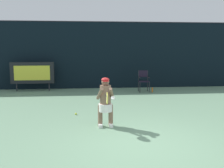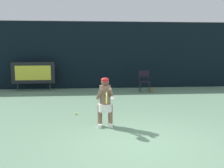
{
  "view_description": "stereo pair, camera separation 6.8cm",
  "coord_description": "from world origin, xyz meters",
  "px_view_note": "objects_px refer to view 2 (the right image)",
  "views": [
    {
      "loc": [
        -1.24,
        -5.53,
        2.23
      ],
      "look_at": [
        -0.45,
        2.69,
        1.05
      ],
      "focal_mm": 40.67,
      "sensor_mm": 36.0,
      "label": 1
    },
    {
      "loc": [
        -1.18,
        -5.53,
        2.23
      ],
      "look_at": [
        -0.45,
        2.69,
        1.05
      ],
      "focal_mm": 40.67,
      "sensor_mm": 36.0,
      "label": 2
    }
  ],
  "objects_px": {
    "umpire_chair": "(144,80)",
    "tennis_ball_loose": "(76,114)",
    "tennis_racket": "(106,98)",
    "water_bottle": "(153,90)",
    "scoreboard": "(33,73)",
    "tennis_player": "(105,101)"
  },
  "relations": [
    {
      "from": "scoreboard",
      "to": "tennis_racket",
      "type": "relative_size",
      "value": 3.65
    },
    {
      "from": "umpire_chair",
      "to": "water_bottle",
      "type": "distance_m",
      "value": 0.68
    },
    {
      "from": "scoreboard",
      "to": "tennis_racket",
      "type": "xyz_separation_m",
      "value": [
        3.34,
        -6.91,
        -0.01
      ]
    },
    {
      "from": "tennis_racket",
      "to": "tennis_ball_loose",
      "type": "distance_m",
      "value": 2.29
    },
    {
      "from": "scoreboard",
      "to": "tennis_ball_loose",
      "type": "distance_m",
      "value": 5.64
    },
    {
      "from": "tennis_player",
      "to": "tennis_ball_loose",
      "type": "xyz_separation_m",
      "value": [
        -0.9,
        1.35,
        -0.72
      ]
    },
    {
      "from": "tennis_racket",
      "to": "scoreboard",
      "type": "bearing_deg",
      "value": 127.61
    },
    {
      "from": "umpire_chair",
      "to": "water_bottle",
      "type": "bearing_deg",
      "value": -31.04
    },
    {
      "from": "umpire_chair",
      "to": "tennis_ball_loose",
      "type": "height_order",
      "value": "umpire_chair"
    },
    {
      "from": "scoreboard",
      "to": "tennis_player",
      "type": "distance_m",
      "value": 7.19
    },
    {
      "from": "scoreboard",
      "to": "tennis_racket",
      "type": "height_order",
      "value": "scoreboard"
    },
    {
      "from": "tennis_ball_loose",
      "to": "water_bottle",
      "type": "bearing_deg",
      "value": 47.76
    },
    {
      "from": "umpire_chair",
      "to": "tennis_player",
      "type": "distance_m",
      "value": 6.09
    },
    {
      "from": "tennis_player",
      "to": "tennis_ball_loose",
      "type": "bearing_deg",
      "value": 123.76
    },
    {
      "from": "tennis_ball_loose",
      "to": "tennis_racket",
      "type": "bearing_deg",
      "value": -64.43
    },
    {
      "from": "tennis_racket",
      "to": "water_bottle",
      "type": "bearing_deg",
      "value": 76.93
    },
    {
      "from": "water_bottle",
      "to": "tennis_racket",
      "type": "bearing_deg",
      "value": -114.89
    },
    {
      "from": "umpire_chair",
      "to": "tennis_racket",
      "type": "relative_size",
      "value": 1.79
    },
    {
      "from": "water_bottle",
      "to": "umpire_chair",
      "type": "bearing_deg",
      "value": 148.96
    },
    {
      "from": "scoreboard",
      "to": "water_bottle",
      "type": "relative_size",
      "value": 8.3
    },
    {
      "from": "scoreboard",
      "to": "water_bottle",
      "type": "distance_m",
      "value": 6.22
    },
    {
      "from": "umpire_chair",
      "to": "water_bottle",
      "type": "xyz_separation_m",
      "value": [
        0.4,
        -0.24,
        -0.5
      ]
    }
  ]
}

